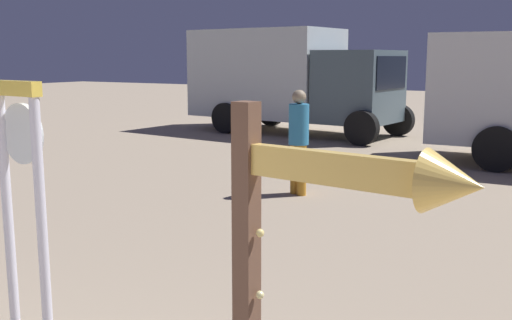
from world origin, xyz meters
TOP-DOWN VIEW (x-y plane):
  - standing_clock at (-0.65, 2.15)m, footprint 0.48×0.13m
  - arrow_sign at (1.74, 1.79)m, footprint 1.14×0.31m
  - person_distant at (-1.51, 8.13)m, footprint 0.33×0.33m
  - box_truck_far at (-5.49, 15.37)m, footprint 6.58×3.12m

SIDE VIEW (x-z plane):
  - person_distant at x=-1.51m, z-range 0.10..1.82m
  - standing_clock at x=-0.65m, z-range 0.25..2.32m
  - arrow_sign at x=1.74m, z-range 0.38..2.41m
  - box_truck_far at x=-5.49m, z-range 0.12..3.17m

